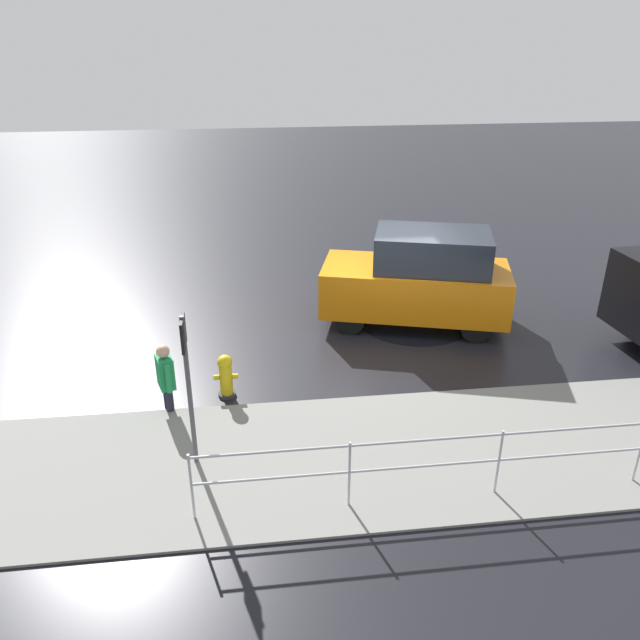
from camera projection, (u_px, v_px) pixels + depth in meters
name	position (u px, v px, depth m)	size (l,w,h in m)	color
ground_plane	(388.00, 330.00, 13.30)	(60.00, 60.00, 0.00)	black
kerb_strip	(449.00, 449.00, 9.52)	(24.00, 3.20, 0.04)	slate
moving_hatchback	(419.00, 279.00, 13.20)	(4.22, 2.70, 2.06)	orange
fire_hydrant	(226.00, 376.00, 10.76)	(0.42, 0.31, 0.80)	gold
pedestrian	(166.00, 374.00, 10.25)	(0.34, 0.55, 1.22)	#1E8C4C
metal_railing	(500.00, 451.00, 8.32)	(8.20, 0.04, 1.05)	#B7BABF
sign_post	(187.00, 370.00, 8.57)	(0.07, 0.44, 2.40)	#4C4C51
puddle_patch	(414.00, 321.00, 13.71)	(2.46, 2.46, 0.01)	black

